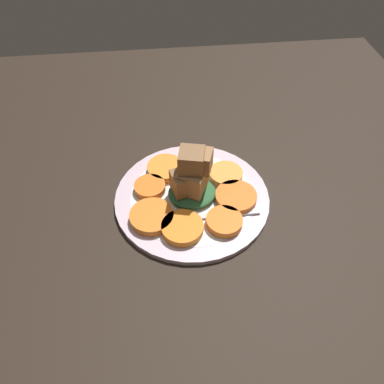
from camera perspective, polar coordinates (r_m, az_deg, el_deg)
name	(u,v)px	position (r cm, az deg, el deg)	size (l,w,h in cm)	color
table_slab	(192,203)	(71.17, 0.00, -1.68)	(120.00, 120.00, 2.00)	black
plate	(192,198)	(70.02, 0.00, -0.87)	(28.71, 28.71, 1.05)	silver
carrot_slice_0	(224,221)	(65.08, 4.95, -4.48)	(6.36, 6.36, 1.38)	orange
carrot_slice_1	(236,197)	(68.90, 6.70, -0.77)	(7.62, 7.62, 1.38)	orange
carrot_slice_2	(226,174)	(72.74, 5.18, 2.68)	(6.46, 6.46, 1.38)	#F99338
carrot_slice_3	(195,161)	(75.28, 0.47, 4.81)	(7.04, 7.04, 1.38)	orange
carrot_slice_4	(165,168)	(73.86, -4.07, 3.63)	(7.13, 7.13, 1.38)	orange
carrot_slice_5	(150,187)	(70.53, -6.44, 0.72)	(5.87, 5.87, 1.38)	orange
carrot_slice_6	(152,216)	(65.88, -6.15, -3.73)	(7.78, 7.78, 1.38)	orange
carrot_slice_7	(182,228)	(64.03, -1.47, -5.46)	(7.26, 7.26, 1.38)	orange
center_pile	(191,178)	(66.73, -0.09, 2.11)	(8.82, 7.94, 10.34)	#2D6033
fork	(204,216)	(66.17, 1.80, -3.74)	(19.12, 2.37, 0.40)	silver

